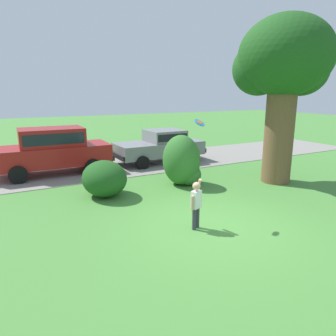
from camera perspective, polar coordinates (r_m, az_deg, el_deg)
ground_plane at (r=8.25m, az=8.71°, el=-10.24°), size 80.00×80.00×0.00m
driveway_strip at (r=14.66m, az=-9.16°, el=0.44°), size 28.00×4.40×0.02m
oak_tree_large at (r=12.36m, az=20.36°, el=17.01°), size 3.52×3.39×5.97m
shrub_near_tree at (r=10.37m, az=-11.54°, el=-1.89°), size 1.43×1.67×1.18m
shrub_centre_left at (r=11.37m, az=2.65°, el=1.07°), size 1.33×1.51×1.84m
parked_sedan at (r=15.14m, az=-1.35°, el=4.26°), size 4.43×2.15×1.56m
parked_suv at (r=13.66m, az=-20.33°, el=3.36°), size 4.73×2.16×1.92m
child_thrower at (r=7.72m, az=5.16°, el=-6.10°), size 0.39×0.37×1.29m
frisbee at (r=7.90m, az=5.78°, el=8.23°), size 0.31×0.26×0.22m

